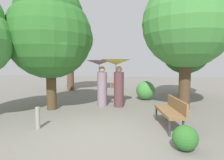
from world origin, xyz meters
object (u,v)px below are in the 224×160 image
at_px(path_marker_post, 38,118).
at_px(person_left, 101,77).
at_px(tree_near_right, 187,16).
at_px(tree_mid_left, 50,30).
at_px(person_right, 117,74).
at_px(park_bench, 171,110).
at_px(tree_mid_right, 186,46).
at_px(tree_near_left, 70,35).

bearing_deg(path_marker_post, person_left, 67.47).
xyz_separation_m(tree_near_right, tree_mid_left, (-5.22, -0.84, -0.56)).
bearing_deg(person_right, person_left, 84.85).
height_order(park_bench, tree_near_right, tree_near_right).
xyz_separation_m(person_right, tree_near_right, (2.71, 0.05, 2.26)).
bearing_deg(tree_mid_right, tree_near_left, 172.20).
bearing_deg(path_marker_post, tree_near_left, 102.59).
relative_size(park_bench, path_marker_post, 2.53).
distance_m(tree_mid_right, path_marker_post, 8.53).
bearing_deg(person_left, tree_near_right, -91.66).
relative_size(person_left, path_marker_post, 3.16).
distance_m(person_right, tree_near_left, 5.89).
bearing_deg(tree_near_left, tree_mid_right, -7.80).
distance_m(tree_mid_left, path_marker_post, 3.55).
height_order(tree_mid_right, path_marker_post, tree_mid_right).
bearing_deg(tree_near_left, path_marker_post, -77.41).
bearing_deg(tree_mid_left, tree_mid_right, 33.78).
bearing_deg(tree_mid_right, person_left, -142.78).
xyz_separation_m(person_left, tree_mid_left, (-1.81, -0.84, 1.83)).
height_order(park_bench, tree_near_left, tree_near_left).
bearing_deg(person_left, path_marker_post, 155.73).
relative_size(person_left, tree_near_right, 0.35).
bearing_deg(person_left, park_bench, -135.33).
xyz_separation_m(person_left, person_right, (0.70, -0.04, 0.13)).
bearing_deg(person_right, tree_near_left, 38.45).
xyz_separation_m(person_right, tree_mid_right, (3.47, 3.21, 1.38)).
relative_size(person_left, tree_near_left, 0.36).
distance_m(person_right, tree_mid_left, 3.14).
distance_m(park_bench, tree_near_right, 4.03).
bearing_deg(tree_mid_left, person_left, 24.76).
bearing_deg(park_bench, path_marker_post, -89.22).
xyz_separation_m(park_bench, path_marker_post, (-3.73, -0.60, -0.20)).
distance_m(person_left, tree_near_left, 5.53).
distance_m(person_left, path_marker_post, 3.35).
bearing_deg(tree_mid_right, tree_mid_left, -146.22).
distance_m(person_right, tree_mid_right, 4.92).
bearing_deg(tree_mid_left, path_marker_post, -74.76).
bearing_deg(tree_mid_right, path_marker_post, -131.34).
xyz_separation_m(person_right, path_marker_post, (-1.93, -2.93, -1.07)).
xyz_separation_m(tree_mid_right, path_marker_post, (-5.40, -6.14, -2.46)).
height_order(person_right, tree_mid_left, tree_mid_left).
distance_m(person_right, park_bench, 3.07).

